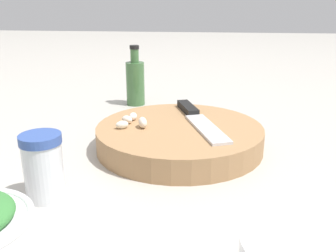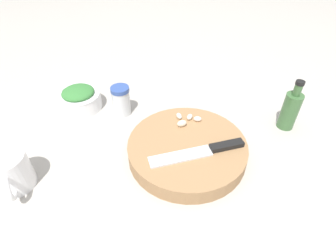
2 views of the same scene
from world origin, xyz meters
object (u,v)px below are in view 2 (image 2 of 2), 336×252
spice_jar (121,101)px  garlic_cloves (186,119)px  chef_knife (203,151)px  cutting_board (187,149)px  oil_bottle (290,110)px  herb_bowl (79,98)px  coffee_mug (10,172)px

spice_jar → garlic_cloves: bearing=-22.7°
chef_knife → garlic_cloves: 0.12m
cutting_board → chef_knife: bearing=-37.9°
spice_jar → oil_bottle: 0.48m
garlic_cloves → oil_bottle: (0.28, 0.05, 0.01)m
herb_bowl → spice_jar: spice_jar is taller
cutting_board → garlic_cloves: garlic_cloves is taller
herb_bowl → coffee_mug: (-0.05, -0.31, 0.01)m
cutting_board → spice_jar: size_ratio=3.25×
spice_jar → coffee_mug: size_ratio=0.80×
chef_knife → coffee_mug: (-0.42, -0.09, -0.00)m
chef_knife → herb_bowl: herb_bowl is taller
cutting_board → chef_knife: 0.05m
garlic_cloves → oil_bottle: oil_bottle is taller
chef_knife → oil_bottle: size_ratio=1.54×
herb_bowl → cutting_board: bearing=-28.9°
chef_knife → herb_bowl: bearing=40.3°
garlic_cloves → herb_bowl: 0.35m
coffee_mug → oil_bottle: size_ratio=0.77×
cutting_board → oil_bottle: (0.28, 0.13, 0.04)m
spice_jar → oil_bottle: oil_bottle is taller
chef_knife → herb_bowl: size_ratio=1.73×
cutting_board → coffee_mug: 0.40m
cutting_board → oil_bottle: bearing=25.5°
coffee_mug → garlic_cloves: bearing=28.3°
herb_bowl → oil_bottle: 0.62m
spice_jar → coffee_mug: spice_jar is taller
chef_knife → oil_bottle: (0.24, 0.16, 0.01)m
oil_bottle → chef_knife: bearing=-146.1°
chef_knife → oil_bottle: 0.29m
oil_bottle → coffee_mug: bearing=-159.0°
cutting_board → oil_bottle: size_ratio=1.99×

